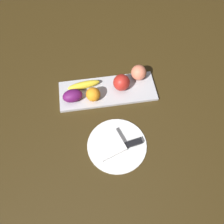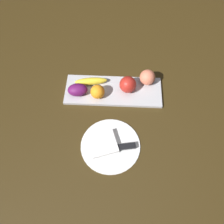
{
  "view_description": "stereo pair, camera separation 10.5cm",
  "coord_description": "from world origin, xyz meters",
  "px_view_note": "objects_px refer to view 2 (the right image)",
  "views": [
    {
      "loc": [
        0.08,
        0.64,
        0.94
      ],
      "look_at": [
        -0.0,
        0.11,
        0.04
      ],
      "focal_mm": 38.72,
      "sensor_mm": 36.0,
      "label": 1
    },
    {
      "loc": [
        -0.02,
        0.65,
        0.94
      ],
      "look_at": [
        -0.0,
        0.11,
        0.04
      ],
      "focal_mm": 38.72,
      "sensor_mm": 36.0,
      "label": 2
    }
  ],
  "objects_px": {
    "banana": "(91,81)",
    "peach": "(147,77)",
    "apple": "(128,85)",
    "knife": "(121,147)",
    "folded_napkin": "(103,144)",
    "fruit_tray": "(113,91)",
    "orange_near_apple": "(98,92)",
    "dinner_plate": "(110,145)",
    "grape_bunch": "(78,89)"
  },
  "relations": [
    {
      "from": "fruit_tray",
      "to": "banana",
      "type": "bearing_deg",
      "value": -17.62
    },
    {
      "from": "banana",
      "to": "peach",
      "type": "height_order",
      "value": "peach"
    },
    {
      "from": "knife",
      "to": "peach",
      "type": "bearing_deg",
      "value": -117.79
    },
    {
      "from": "dinner_plate",
      "to": "folded_napkin",
      "type": "xyz_separation_m",
      "value": [
        0.03,
        0.0,
        0.01
      ]
    },
    {
      "from": "orange_near_apple",
      "to": "grape_bunch",
      "type": "xyz_separation_m",
      "value": [
        0.09,
        -0.01,
        -0.0
      ]
    },
    {
      "from": "peach",
      "to": "knife",
      "type": "bearing_deg",
      "value": 71.7
    },
    {
      "from": "peach",
      "to": "knife",
      "type": "distance_m",
      "value": 0.36
    },
    {
      "from": "fruit_tray",
      "to": "knife",
      "type": "distance_m",
      "value": 0.29
    },
    {
      "from": "peach",
      "to": "dinner_plate",
      "type": "bearing_deg",
      "value": 64.54
    },
    {
      "from": "banana",
      "to": "grape_bunch",
      "type": "bearing_deg",
      "value": 37.82
    },
    {
      "from": "banana",
      "to": "dinner_plate",
      "type": "xyz_separation_m",
      "value": [
        -0.11,
        0.31,
        -0.03
      ]
    },
    {
      "from": "orange_near_apple",
      "to": "knife",
      "type": "relative_size",
      "value": 0.36
    },
    {
      "from": "fruit_tray",
      "to": "apple",
      "type": "relative_size",
      "value": 5.8
    },
    {
      "from": "grape_bunch",
      "to": "dinner_plate",
      "type": "xyz_separation_m",
      "value": [
        -0.16,
        0.26,
        -0.04
      ]
    },
    {
      "from": "banana",
      "to": "orange_near_apple",
      "type": "bearing_deg",
      "value": 110.4
    },
    {
      "from": "apple",
      "to": "dinner_plate",
      "type": "distance_m",
      "value": 0.3
    },
    {
      "from": "fruit_tray",
      "to": "peach",
      "type": "xyz_separation_m",
      "value": [
        -0.16,
        -0.05,
        0.04
      ]
    },
    {
      "from": "apple",
      "to": "folded_napkin",
      "type": "xyz_separation_m",
      "value": [
        0.1,
        0.28,
        -0.04
      ]
    },
    {
      "from": "banana",
      "to": "dinner_plate",
      "type": "bearing_deg",
      "value": 101.49
    },
    {
      "from": "orange_near_apple",
      "to": "folded_napkin",
      "type": "bearing_deg",
      "value": 99.23
    },
    {
      "from": "dinner_plate",
      "to": "folded_napkin",
      "type": "relative_size",
      "value": 2.26
    },
    {
      "from": "apple",
      "to": "banana",
      "type": "distance_m",
      "value": 0.18
    },
    {
      "from": "orange_near_apple",
      "to": "apple",
      "type": "bearing_deg",
      "value": -162.95
    },
    {
      "from": "fruit_tray",
      "to": "apple",
      "type": "height_order",
      "value": "apple"
    },
    {
      "from": "apple",
      "to": "folded_napkin",
      "type": "distance_m",
      "value": 0.3
    },
    {
      "from": "orange_near_apple",
      "to": "fruit_tray",
      "type": "bearing_deg",
      "value": -152.76
    },
    {
      "from": "peach",
      "to": "fruit_tray",
      "type": "bearing_deg",
      "value": 18.9
    },
    {
      "from": "folded_napkin",
      "to": "grape_bunch",
      "type": "bearing_deg",
      "value": -62.74
    },
    {
      "from": "fruit_tray",
      "to": "dinner_plate",
      "type": "bearing_deg",
      "value": 90.0
    },
    {
      "from": "banana",
      "to": "orange_near_apple",
      "type": "distance_m",
      "value": 0.08
    },
    {
      "from": "fruit_tray",
      "to": "folded_napkin",
      "type": "bearing_deg",
      "value": 83.61
    },
    {
      "from": "banana",
      "to": "peach",
      "type": "relative_size",
      "value": 2.09
    },
    {
      "from": "folded_napkin",
      "to": "knife",
      "type": "bearing_deg",
      "value": 172.84
    },
    {
      "from": "apple",
      "to": "folded_napkin",
      "type": "relative_size",
      "value": 0.71
    },
    {
      "from": "grape_bunch",
      "to": "apple",
      "type": "bearing_deg",
      "value": -173.16
    },
    {
      "from": "fruit_tray",
      "to": "orange_near_apple",
      "type": "height_order",
      "value": "orange_near_apple"
    },
    {
      "from": "apple",
      "to": "grape_bunch",
      "type": "distance_m",
      "value": 0.23
    },
    {
      "from": "peach",
      "to": "apple",
      "type": "bearing_deg",
      "value": 27.82
    },
    {
      "from": "banana",
      "to": "grape_bunch",
      "type": "height_order",
      "value": "grape_bunch"
    },
    {
      "from": "apple",
      "to": "dinner_plate",
      "type": "bearing_deg",
      "value": 76.83
    },
    {
      "from": "fruit_tray",
      "to": "peach",
      "type": "bearing_deg",
      "value": -161.1
    },
    {
      "from": "apple",
      "to": "knife",
      "type": "distance_m",
      "value": 0.3
    },
    {
      "from": "apple",
      "to": "banana",
      "type": "height_order",
      "value": "apple"
    },
    {
      "from": "fruit_tray",
      "to": "knife",
      "type": "bearing_deg",
      "value": 98.92
    },
    {
      "from": "fruit_tray",
      "to": "folded_napkin",
      "type": "xyz_separation_m",
      "value": [
        0.03,
        0.28,
        0.01
      ]
    },
    {
      "from": "banana",
      "to": "grape_bunch",
      "type": "relative_size",
      "value": 1.68
    },
    {
      "from": "peach",
      "to": "folded_napkin",
      "type": "xyz_separation_m",
      "value": [
        0.19,
        0.33,
        -0.03
      ]
    },
    {
      "from": "orange_near_apple",
      "to": "dinner_plate",
      "type": "height_order",
      "value": "orange_near_apple"
    },
    {
      "from": "banana",
      "to": "apple",
      "type": "bearing_deg",
      "value": 163.13
    },
    {
      "from": "banana",
      "to": "fruit_tray",
      "type": "bearing_deg",
      "value": 154.82
    }
  ]
}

